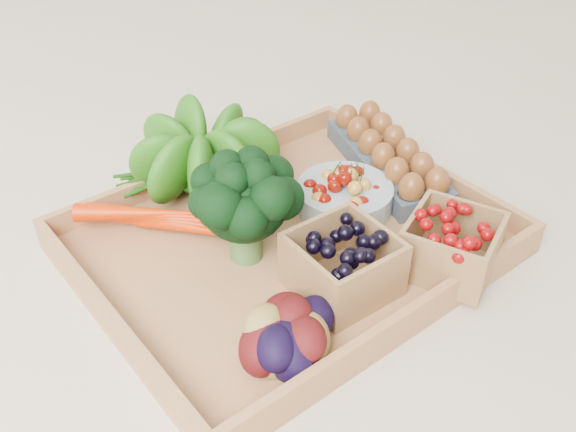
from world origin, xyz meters
TOP-DOWN VIEW (x-y plane):
  - ground at (0.00, 0.00)m, footprint 4.00×4.00m
  - tray at (0.00, 0.00)m, footprint 0.55×0.45m
  - carrots at (-0.13, 0.12)m, footprint 0.18×0.13m
  - lettuce at (-0.02, 0.18)m, footprint 0.15×0.15m
  - broccoli at (-0.06, 0.01)m, footprint 0.15×0.15m
  - cherry_bowl at (0.12, 0.01)m, footprint 0.14×0.14m
  - egg_carton at (0.24, 0.04)m, footprint 0.18×0.29m
  - potatoes at (-0.13, -0.16)m, footprint 0.16×0.16m
  - punnet_blackberry at (-0.00, -0.12)m, footprint 0.12×0.12m
  - punnet_raspberry at (0.13, -0.18)m, footprint 0.15×0.15m

SIDE VIEW (x-z plane):
  - ground at x=0.00m, z-range 0.00..0.00m
  - tray at x=0.00m, z-range 0.00..0.01m
  - egg_carton at x=0.24m, z-range 0.01..0.05m
  - cherry_bowl at x=0.12m, z-range 0.01..0.05m
  - carrots at x=-0.13m, z-range 0.01..0.06m
  - punnet_raspberry at x=0.13m, z-range 0.01..0.09m
  - punnet_blackberry at x=0.00m, z-range 0.01..0.10m
  - potatoes at x=-0.13m, z-range 0.01..0.10m
  - broccoli at x=-0.06m, z-range 0.02..0.13m
  - lettuce at x=-0.02m, z-range 0.02..0.16m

